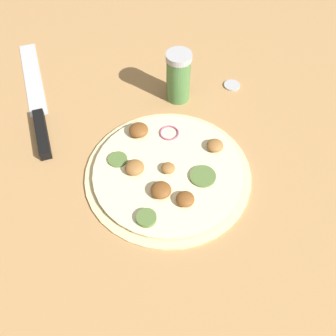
# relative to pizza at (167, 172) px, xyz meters

# --- Properties ---
(ground_plane) EXTENTS (3.00, 3.00, 0.00)m
(ground_plane) POSITION_rel_pizza_xyz_m (0.00, 0.00, -0.01)
(ground_plane) COLOR tan
(pizza) EXTENTS (0.29, 0.29, 0.03)m
(pizza) POSITION_rel_pizza_xyz_m (0.00, 0.00, 0.00)
(pizza) COLOR beige
(pizza) RESTS_ON ground_plane
(knife) EXTENTS (0.31, 0.21, 0.02)m
(knife) POSITION_rel_pizza_xyz_m (-0.08, -0.28, -0.00)
(knife) COLOR silver
(knife) RESTS_ON ground_plane
(spice_jar) EXTENTS (0.05, 0.05, 0.11)m
(spice_jar) POSITION_rel_pizza_xyz_m (-0.19, -0.03, 0.05)
(spice_jar) COLOR #4C7F42
(spice_jar) RESTS_ON ground_plane
(loose_cap) EXTENTS (0.03, 0.03, 0.01)m
(loose_cap) POSITION_rel_pizza_xyz_m (-0.25, 0.08, -0.00)
(loose_cap) COLOR #B2B2B7
(loose_cap) RESTS_ON ground_plane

